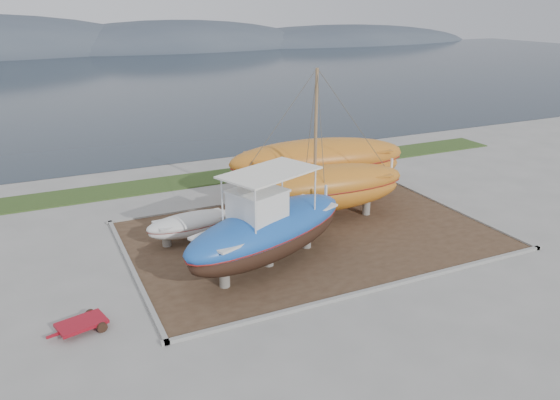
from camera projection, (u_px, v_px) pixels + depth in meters
name	position (u px, v px, depth m)	size (l,w,h in m)	color
ground	(354.00, 268.00, 24.59)	(140.00, 140.00, 0.00)	gray
dirt_patch	(312.00, 235.00, 27.97)	(18.00, 12.00, 0.06)	#422D1E
curb_frame	(312.00, 235.00, 27.96)	(18.60, 12.60, 0.15)	gray
grass_strip	(233.00, 175.00, 37.74)	(44.00, 3.00, 0.08)	#284219
sea	(108.00, 80.00, 84.04)	(260.00, 100.00, 0.04)	black
mountain_ridge	(71.00, 52.00, 130.76)	(200.00, 36.00, 20.00)	#333D49
blue_caique	(268.00, 220.00, 23.99)	(9.21, 2.88, 4.43)	#1D56B4
white_dinghy	(191.00, 227.00, 27.14)	(4.55, 1.71, 1.37)	silver
orange_sailboat	(324.00, 148.00, 28.43)	(9.41, 2.77, 8.18)	#B86A1C
orange_bare_hull	(318.00, 170.00, 32.60)	(10.86, 3.26, 3.56)	#B86A1C
red_trailer	(82.00, 326.00, 19.89)	(2.54, 1.27, 0.36)	#A31220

